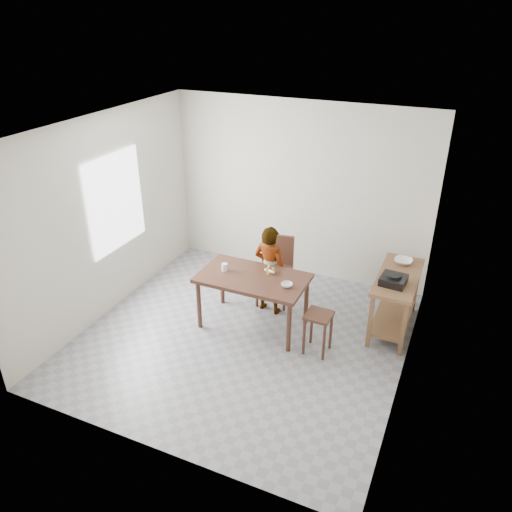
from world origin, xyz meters
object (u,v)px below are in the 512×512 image
at_px(dining_table, 253,301).
at_px(prep_counter, 395,302).
at_px(stool, 318,333).
at_px(child, 270,270).
at_px(dining_chair, 274,272).

distance_m(dining_table, prep_counter, 1.86).
distance_m(dining_table, stool, 0.98).
bearing_deg(dining_table, stool, -11.25).
bearing_deg(child, stool, 152.46).
bearing_deg(dining_table, dining_chair, 87.82).
height_order(prep_counter, child, child).
relative_size(dining_table, stool, 2.55).
bearing_deg(prep_counter, stool, -130.55).
height_order(prep_counter, stool, prep_counter).
xyz_separation_m(dining_table, prep_counter, (1.72, 0.70, 0.03)).
bearing_deg(dining_table, prep_counter, 22.15).
height_order(dining_table, stool, dining_table).
xyz_separation_m(dining_table, child, (0.06, 0.43, 0.27)).
xyz_separation_m(child, dining_chair, (-0.03, 0.24, -0.16)).
relative_size(prep_counter, child, 0.93).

